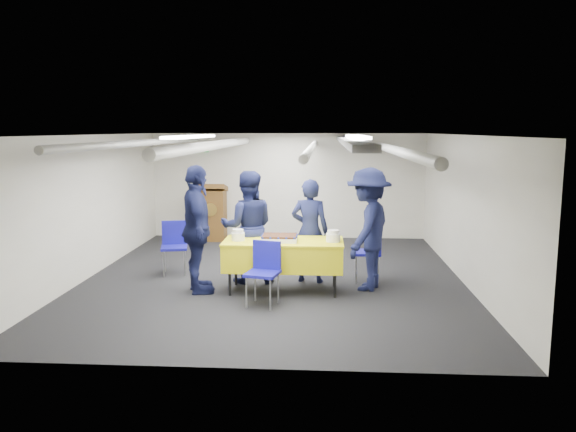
# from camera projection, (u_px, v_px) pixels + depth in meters

# --- Properties ---
(ground) EXTENTS (7.00, 7.00, 0.00)m
(ground) POSITION_uv_depth(u_px,v_px,m) (274.00, 278.00, 9.11)
(ground) COLOR black
(ground) RESTS_ON ground
(room_shell) EXTENTS (6.00, 7.00, 2.30)m
(room_shell) POSITION_uv_depth(u_px,v_px,m) (281.00, 165.00, 9.22)
(room_shell) COLOR silver
(room_shell) RESTS_ON ground
(serving_table) EXTENTS (1.76, 0.81, 0.77)m
(serving_table) POSITION_uv_depth(u_px,v_px,m) (283.00, 254.00, 8.28)
(serving_table) COLOR black
(serving_table) RESTS_ON ground
(sheet_cake) EXTENTS (0.53, 0.42, 0.09)m
(sheet_cake) POSITION_uv_depth(u_px,v_px,m) (279.00, 238.00, 8.20)
(sheet_cake) COLOR white
(sheet_cake) RESTS_ON serving_table
(plate_stack_left) EXTENTS (0.19, 0.19, 0.17)m
(plate_stack_left) POSITION_uv_depth(u_px,v_px,m) (238.00, 235.00, 8.23)
(plate_stack_left) COLOR white
(plate_stack_left) RESTS_ON serving_table
(plate_stack_right) EXTENTS (0.21, 0.21, 0.17)m
(plate_stack_right) POSITION_uv_depth(u_px,v_px,m) (333.00, 236.00, 8.14)
(plate_stack_right) COLOR white
(plate_stack_right) RESTS_ON serving_table
(podium) EXTENTS (0.62, 0.53, 1.25)m
(podium) POSITION_uv_depth(u_px,v_px,m) (213.00, 212.00, 12.12)
(podium) COLOR brown
(podium) RESTS_ON ground
(chair_near) EXTENTS (0.51, 0.51, 0.87)m
(chair_near) POSITION_uv_depth(u_px,v_px,m) (264.00, 266.00, 7.67)
(chair_near) COLOR gray
(chair_near) RESTS_ON ground
(chair_right) EXTENTS (0.43, 0.43, 0.87)m
(chair_right) POSITION_uv_depth(u_px,v_px,m) (373.00, 248.00, 8.88)
(chair_right) COLOR gray
(chair_right) RESTS_ON ground
(chair_left) EXTENTS (0.51, 0.51, 0.87)m
(chair_left) POSITION_uv_depth(u_px,v_px,m) (174.00, 242.00, 9.35)
(chair_left) COLOR gray
(chair_left) RESTS_ON ground
(sailor_a) EXTENTS (0.65, 0.49, 1.63)m
(sailor_a) POSITION_uv_depth(u_px,v_px,m) (310.00, 231.00, 8.77)
(sailor_a) COLOR #0E1233
(sailor_a) RESTS_ON ground
(sailor_b) EXTENTS (0.93, 0.77, 1.76)m
(sailor_b) POSITION_uv_depth(u_px,v_px,m) (248.00, 227.00, 8.75)
(sailor_b) COLOR #0E1233
(sailor_b) RESTS_ON ground
(sailor_c) EXTENTS (0.77, 1.19, 1.88)m
(sailor_c) POSITION_uv_depth(u_px,v_px,m) (197.00, 230.00, 8.17)
(sailor_c) COLOR #0E1233
(sailor_c) RESTS_ON ground
(sailor_d) EXTENTS (1.07, 1.35, 1.83)m
(sailor_d) POSITION_uv_depth(u_px,v_px,m) (368.00, 229.00, 8.36)
(sailor_d) COLOR #0E1233
(sailor_d) RESTS_ON ground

